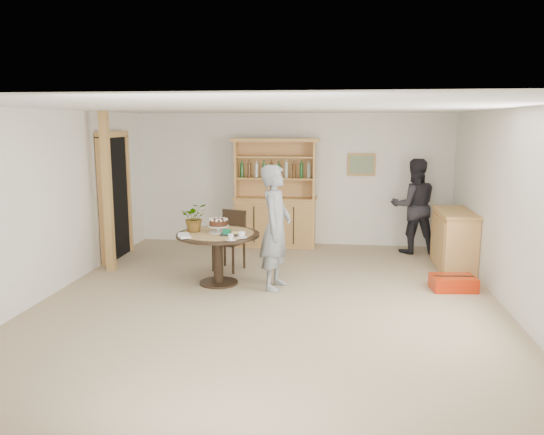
{
  "coord_description": "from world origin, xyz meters",
  "views": [
    {
      "loc": [
        0.84,
        -6.61,
        2.31
      ],
      "look_at": [
        -0.02,
        0.43,
        1.05
      ],
      "focal_mm": 35.0,
      "sensor_mm": 36.0,
      "label": 1
    }
  ],
  "objects_px": {
    "red_suitcase": "(453,283)",
    "adult_person": "(414,206)",
    "teen_boy": "(276,228)",
    "hutch": "(275,210)",
    "sideboard": "(454,239)",
    "dining_table": "(218,243)",
    "dining_chair": "(231,236)"
  },
  "relations": [
    {
      "from": "red_suitcase",
      "to": "adult_person",
      "type": "bearing_deg",
      "value": 90.96
    },
    {
      "from": "teen_boy",
      "to": "adult_person",
      "type": "bearing_deg",
      "value": -33.28
    },
    {
      "from": "hutch",
      "to": "teen_boy",
      "type": "relative_size",
      "value": 1.16
    },
    {
      "from": "hutch",
      "to": "teen_boy",
      "type": "distance_m",
      "value": 2.66
    },
    {
      "from": "hutch",
      "to": "teen_boy",
      "type": "xyz_separation_m",
      "value": [
        0.31,
        -2.64,
        0.19
      ]
    },
    {
      "from": "adult_person",
      "to": "red_suitcase",
      "type": "distance_m",
      "value": 2.33
    },
    {
      "from": "teen_boy",
      "to": "red_suitcase",
      "type": "bearing_deg",
      "value": -75.78
    },
    {
      "from": "red_suitcase",
      "to": "sideboard",
      "type": "bearing_deg",
      "value": 72.52
    },
    {
      "from": "red_suitcase",
      "to": "dining_table",
      "type": "bearing_deg",
      "value": 175.7
    },
    {
      "from": "sideboard",
      "to": "adult_person",
      "type": "xyz_separation_m",
      "value": [
        -0.51,
        1.0,
        0.38
      ]
    },
    {
      "from": "teen_boy",
      "to": "red_suitcase",
      "type": "distance_m",
      "value": 2.62
    },
    {
      "from": "dining_chair",
      "to": "adult_person",
      "type": "bearing_deg",
      "value": 44.16
    },
    {
      "from": "hutch",
      "to": "dining_table",
      "type": "height_order",
      "value": "hutch"
    },
    {
      "from": "adult_person",
      "to": "sideboard",
      "type": "bearing_deg",
      "value": 109.77
    },
    {
      "from": "sideboard",
      "to": "dining_table",
      "type": "distance_m",
      "value": 3.81
    },
    {
      "from": "sideboard",
      "to": "dining_table",
      "type": "xyz_separation_m",
      "value": [
        -3.58,
        -1.3,
        0.13
      ]
    },
    {
      "from": "dining_table",
      "to": "red_suitcase",
      "type": "bearing_deg",
      "value": 1.79
    },
    {
      "from": "dining_chair",
      "to": "adult_person",
      "type": "height_order",
      "value": "adult_person"
    },
    {
      "from": "teen_boy",
      "to": "dining_table",
      "type": "bearing_deg",
      "value": 92.82
    },
    {
      "from": "hutch",
      "to": "adult_person",
      "type": "distance_m",
      "value": 2.55
    },
    {
      "from": "sideboard",
      "to": "teen_boy",
      "type": "bearing_deg",
      "value": -152.92
    },
    {
      "from": "dining_chair",
      "to": "adult_person",
      "type": "relative_size",
      "value": 0.56
    },
    {
      "from": "dining_table",
      "to": "adult_person",
      "type": "height_order",
      "value": "adult_person"
    },
    {
      "from": "hutch",
      "to": "red_suitcase",
      "type": "xyz_separation_m",
      "value": [
        2.8,
        -2.43,
        -0.59
      ]
    },
    {
      "from": "sideboard",
      "to": "teen_boy",
      "type": "xyz_separation_m",
      "value": [
        -2.73,
        -1.4,
        0.4
      ]
    },
    {
      "from": "hutch",
      "to": "dining_table",
      "type": "relative_size",
      "value": 1.7
    },
    {
      "from": "hutch",
      "to": "dining_chair",
      "type": "distance_m",
      "value": 1.79
    },
    {
      "from": "hutch",
      "to": "dining_chair",
      "type": "bearing_deg",
      "value": -106.75
    },
    {
      "from": "dining_table",
      "to": "teen_boy",
      "type": "distance_m",
      "value": 0.9
    },
    {
      "from": "teen_boy",
      "to": "red_suitcase",
      "type": "height_order",
      "value": "teen_boy"
    },
    {
      "from": "hutch",
      "to": "dining_chair",
      "type": "xyz_separation_m",
      "value": [
        -0.52,
        -1.71,
        -0.15
      ]
    },
    {
      "from": "dining_table",
      "to": "teen_boy",
      "type": "relative_size",
      "value": 0.68
    }
  ]
}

